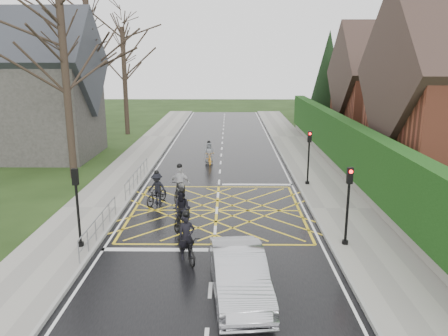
{
  "coord_description": "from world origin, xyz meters",
  "views": [
    {
      "loc": [
        0.58,
        -19.96,
        7.13
      ],
      "look_at": [
        0.31,
        3.3,
        1.3
      ],
      "focal_mm": 35.0,
      "sensor_mm": 36.0,
      "label": 1
    }
  ],
  "objects_px": {
    "cyclist_lead": "(209,156)",
    "cyclist_mid": "(157,192)",
    "cyclist_back": "(182,213)",
    "car": "(239,274)",
    "cyclist_rear": "(187,244)",
    "cyclist_front": "(180,187)"
  },
  "relations": [
    {
      "from": "cyclist_back",
      "to": "cyclist_lead",
      "type": "relative_size",
      "value": 1.05
    },
    {
      "from": "cyclist_rear",
      "to": "cyclist_mid",
      "type": "distance_m",
      "value": 6.64
    },
    {
      "from": "cyclist_mid",
      "to": "car",
      "type": "distance_m",
      "value": 9.72
    },
    {
      "from": "cyclist_mid",
      "to": "cyclist_lead",
      "type": "relative_size",
      "value": 1.07
    },
    {
      "from": "cyclist_back",
      "to": "car",
      "type": "bearing_deg",
      "value": -51.86
    },
    {
      "from": "cyclist_back",
      "to": "cyclist_mid",
      "type": "xyz_separation_m",
      "value": [
        -1.61,
        3.2,
        -0.04
      ]
    },
    {
      "from": "cyclist_front",
      "to": "car",
      "type": "bearing_deg",
      "value": -63.39
    },
    {
      "from": "cyclist_back",
      "to": "car",
      "type": "relative_size",
      "value": 0.41
    },
    {
      "from": "cyclist_front",
      "to": "cyclist_mid",
      "type": "bearing_deg",
      "value": -143.96
    },
    {
      "from": "cyclist_front",
      "to": "cyclist_lead",
      "type": "relative_size",
      "value": 1.14
    },
    {
      "from": "cyclist_back",
      "to": "cyclist_mid",
      "type": "bearing_deg",
      "value": 132.42
    },
    {
      "from": "cyclist_rear",
      "to": "cyclist_mid",
      "type": "height_order",
      "value": "cyclist_rear"
    },
    {
      "from": "cyclist_back",
      "to": "car",
      "type": "distance_m",
      "value": 6.14
    },
    {
      "from": "cyclist_mid",
      "to": "cyclist_lead",
      "type": "distance_m",
      "value": 8.94
    },
    {
      "from": "cyclist_mid",
      "to": "car",
      "type": "xyz_separation_m",
      "value": [
        3.95,
        -8.88,
        0.11
      ]
    },
    {
      "from": "cyclist_rear",
      "to": "cyclist_front",
      "type": "xyz_separation_m",
      "value": [
        -0.99,
        6.85,
        0.12
      ]
    },
    {
      "from": "cyclist_mid",
      "to": "car",
      "type": "bearing_deg",
      "value": -43.22
    },
    {
      "from": "cyclist_mid",
      "to": "cyclist_front",
      "type": "bearing_deg",
      "value": 49.07
    },
    {
      "from": "cyclist_back",
      "to": "cyclist_lead",
      "type": "xyz_separation_m",
      "value": [
        0.63,
        11.86,
        -0.11
      ]
    },
    {
      "from": "cyclist_front",
      "to": "car",
      "type": "relative_size",
      "value": 0.45
    },
    {
      "from": "cyclist_rear",
      "to": "cyclist_lead",
      "type": "bearing_deg",
      "value": 66.3
    },
    {
      "from": "cyclist_lead",
      "to": "cyclist_mid",
      "type": "bearing_deg",
      "value": -115.46
    }
  ]
}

